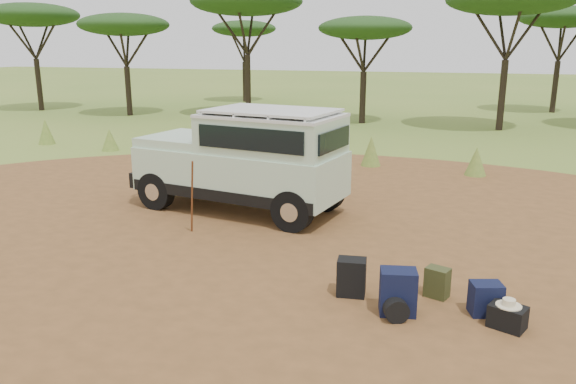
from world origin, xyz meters
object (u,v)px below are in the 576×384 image
(hard_case, at_px, (507,317))
(backpack_olive, at_px, (437,283))
(safari_vehicle, at_px, (246,162))
(duffel_navy, at_px, (486,299))
(walking_staff, at_px, (192,197))
(backpack_navy, at_px, (398,292))
(backpack_black, at_px, (351,277))

(hard_case, bearing_deg, backpack_olive, 166.37)
(safari_vehicle, relative_size, duffel_navy, 10.71)
(backpack_olive, distance_m, duffel_navy, 0.75)
(walking_staff, bearing_deg, backpack_olive, -55.59)
(backpack_navy, distance_m, backpack_olive, 0.85)
(walking_staff, relative_size, backpack_black, 2.72)
(hard_case, bearing_deg, backpack_navy, -156.60)
(safari_vehicle, xyz_separation_m, backpack_olive, (4.25, -3.23, -0.87))
(hard_case, bearing_deg, backpack_black, -167.02)
(walking_staff, relative_size, backpack_navy, 2.41)
(safari_vehicle, distance_m, backpack_olive, 5.41)
(backpack_navy, relative_size, hard_case, 1.43)
(walking_staff, height_order, backpack_navy, walking_staff)
(walking_staff, height_order, backpack_olive, walking_staff)
(walking_staff, xyz_separation_m, backpack_navy, (4.14, -2.12, -0.42))
(backpack_black, xyz_separation_m, duffel_navy, (1.85, -0.05, -0.05))
(duffel_navy, bearing_deg, backpack_navy, 178.49)
(backpack_navy, height_order, backpack_olive, backpack_navy)
(walking_staff, xyz_separation_m, hard_case, (5.54, -2.10, -0.58))
(backpack_black, bearing_deg, hard_case, -16.43)
(backpack_olive, distance_m, hard_case, 1.14)
(safari_vehicle, bearing_deg, backpack_olive, -27.67)
(safari_vehicle, xyz_separation_m, walking_staff, (-0.37, -1.81, -0.35))
(backpack_black, distance_m, duffel_navy, 1.85)
(backpack_navy, relative_size, duffel_navy, 1.39)
(safari_vehicle, distance_m, walking_staff, 1.88)
(backpack_navy, xyz_separation_m, hard_case, (1.40, 0.02, -0.16))
(walking_staff, relative_size, backpack_olive, 3.39)
(walking_staff, distance_m, duffel_navy, 5.59)
(backpack_black, bearing_deg, safari_vehicle, 123.99)
(backpack_black, xyz_separation_m, backpack_navy, (0.71, -0.38, 0.04))
(backpack_olive, bearing_deg, safari_vehicle, 162.93)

